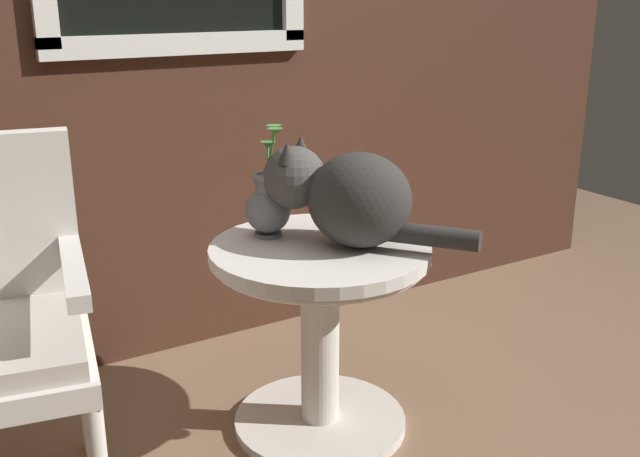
# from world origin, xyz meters

# --- Properties ---
(ground_plane) EXTENTS (6.00, 6.00, 0.00)m
(ground_plane) POSITION_xyz_m (0.00, 0.00, 0.00)
(ground_plane) COLOR #7F6047
(wicker_side_table) EXTENTS (0.63, 0.63, 0.58)m
(wicker_side_table) POSITION_xyz_m (0.06, 0.08, 0.39)
(wicker_side_table) COLOR silver
(wicker_side_table) RESTS_ON ground_plane
(cat) EXTENTS (0.43, 0.53, 0.29)m
(cat) POSITION_xyz_m (0.13, 0.05, 0.72)
(cat) COLOR #33302D
(cat) RESTS_ON wicker_side_table
(pewter_vase_with_ivy) EXTENTS (0.13, 0.13, 0.32)m
(pewter_vase_with_ivy) POSITION_xyz_m (-0.03, 0.23, 0.68)
(pewter_vase_with_ivy) COLOR slate
(pewter_vase_with_ivy) RESTS_ON wicker_side_table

